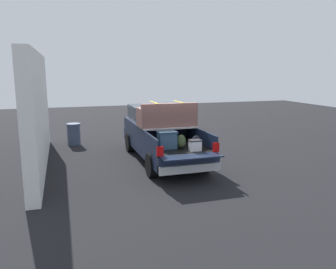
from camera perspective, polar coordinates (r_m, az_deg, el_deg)
name	(u,v)px	position (r m, az deg, el deg)	size (l,w,h in m)	color
ground_plane	(163,161)	(12.57, -0.83, -4.43)	(40.00, 40.00, 0.00)	black
pickup_truck	(160,133)	(12.69, -1.32, 0.23)	(6.05, 2.06, 2.23)	#162138
building_facade	(38,110)	(12.47, -21.17, 3.82)	(8.21, 0.36, 3.89)	white
trash_can	(74,134)	(15.59, -15.65, 0.04)	(0.60, 0.60, 0.98)	#3F4C66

